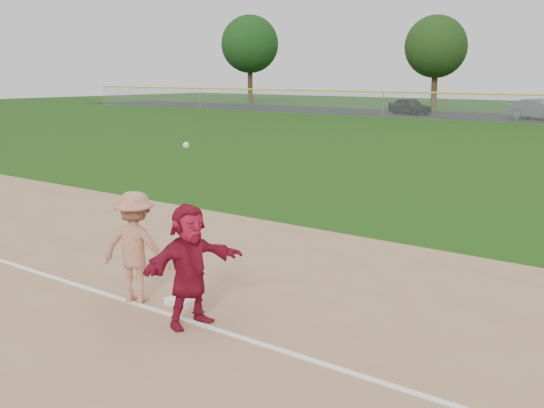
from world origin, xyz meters
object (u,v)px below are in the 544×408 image
Objects in this scene: car_left at (410,106)px; car_mid at (540,109)px; first_base at (184,301)px; base_runner at (189,265)px.

car_left is 10.71m from car_mid.
first_base is 49.59m from car_left.
base_runner is 0.37× the size of car_mid.
base_runner is at bearing -150.98° from car_mid.
car_left is (-20.07, 45.34, 0.64)m from first_base.
first_base is 0.25× the size of base_runner.
base_runner reaches higher than first_base.
first_base is at bearing -136.94° from car_left.
car_left is at bearing 106.39° from car_mid.
base_runner is 46.92m from car_mid.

